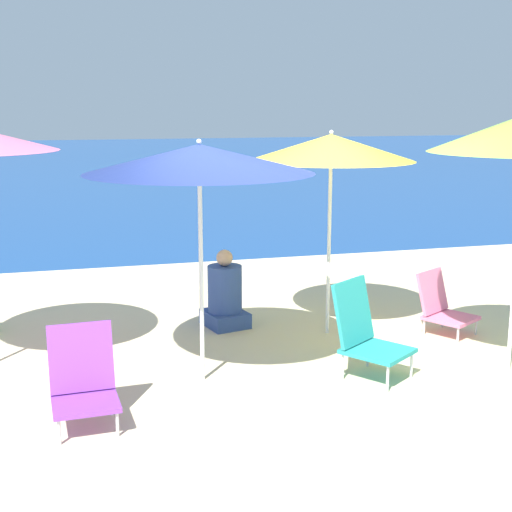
# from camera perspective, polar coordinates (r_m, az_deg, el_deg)

# --- Properties ---
(ground_plane) EXTENTS (60.00, 60.00, 0.00)m
(ground_plane) POSITION_cam_1_polar(r_m,az_deg,el_deg) (6.18, 2.71, -9.97)
(ground_plane) COLOR beige
(sea_water) EXTENTS (60.00, 40.00, 0.01)m
(sea_water) POSITION_cam_1_polar(r_m,az_deg,el_deg) (30.42, -11.97, 7.38)
(sea_water) COLOR #19478C
(sea_water) RESTS_ON ground
(beach_umbrella_yellow) EXTENTS (1.65, 1.65, 2.07)m
(beach_umbrella_yellow) POSITION_cam_1_polar(r_m,az_deg,el_deg) (7.09, 6.03, 8.60)
(beach_umbrella_yellow) COLOR white
(beach_umbrella_yellow) RESTS_ON ground
(beach_umbrella_navy) EXTENTS (1.88, 1.88, 2.04)m
(beach_umbrella_navy) POSITION_cam_1_polar(r_m,az_deg,el_deg) (5.79, -4.56, 7.74)
(beach_umbrella_navy) COLOR white
(beach_umbrella_navy) RESTS_ON ground
(beach_chair_purple) EXTENTS (0.50, 0.54, 0.73)m
(beach_chair_purple) POSITION_cam_1_polar(r_m,az_deg,el_deg) (5.44, -13.67, -9.53)
(beach_chair_purple) COLOR silver
(beach_chair_purple) RESTS_ON ground
(beach_chair_teal) EXTENTS (0.73, 0.76, 0.83)m
(beach_chair_teal) POSITION_cam_1_polar(r_m,az_deg,el_deg) (6.24, 8.72, -5.97)
(beach_chair_teal) COLOR silver
(beach_chair_teal) RESTS_ON ground
(beach_chair_pink) EXTENTS (0.65, 0.68, 0.64)m
(beach_chair_pink) POSITION_cam_1_polar(r_m,az_deg,el_deg) (7.58, 14.64, -3.83)
(beach_chair_pink) COLOR silver
(beach_chair_pink) RESTS_ON ground
(person_seated_near) EXTENTS (0.50, 0.55, 0.83)m
(person_seated_near) POSITION_cam_1_polar(r_m,az_deg,el_deg) (7.55, -2.51, -3.23)
(person_seated_near) COLOR #334C8C
(person_seated_near) RESTS_ON ground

